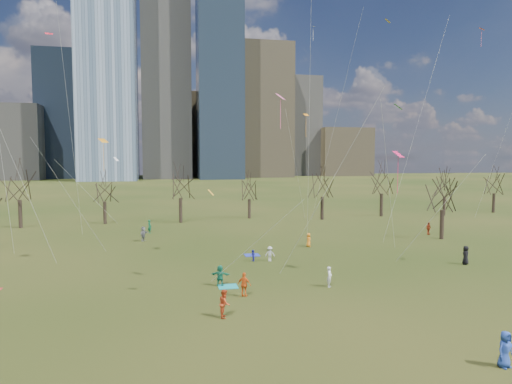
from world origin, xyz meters
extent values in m
plane|color=black|center=(0.00, 0.00, 0.00)|extent=(500.00, 500.00, 0.00)
cube|color=slate|center=(-35.00, 190.00, 59.00)|extent=(26.00, 26.00, 118.00)
cube|color=slate|center=(-8.00, 205.00, 47.50)|extent=(24.00, 24.00, 95.00)
cube|color=#384C66|center=(18.00, 195.00, 52.50)|extent=(22.00, 22.00, 105.00)
cube|color=#726347|center=(45.00, 215.00, 36.00)|extent=(28.00, 28.00, 72.00)
cube|color=#384C66|center=(-60.00, 220.00, 32.50)|extent=(25.00, 25.00, 65.00)
cube|color=slate|center=(70.00, 230.00, 29.00)|extent=(22.00, 22.00, 58.00)
cube|color=#726347|center=(5.00, 240.00, 24.00)|extent=(30.00, 30.00, 48.00)
cube|color=slate|center=(-85.00, 210.00, 18.00)|extent=(35.00, 30.00, 36.00)
cube|color=#726347|center=(95.00, 225.00, 14.00)|extent=(30.00, 28.00, 28.00)
cylinder|color=black|center=(-31.00, 39.00, 2.14)|extent=(0.55, 0.55, 4.28)
cylinder|color=black|center=(-19.00, 41.00, 1.80)|extent=(0.52, 0.52, 3.60)
cylinder|color=black|center=(-7.00, 40.00, 2.02)|extent=(0.54, 0.54, 4.05)
cylinder|color=black|center=(5.00, 43.00, 1.69)|extent=(0.51, 0.51, 3.38)
cylinder|color=black|center=(17.00, 39.00, 1.98)|extent=(0.54, 0.54, 3.96)
cylinder|color=black|center=(29.00, 41.00, 2.07)|extent=(0.54, 0.54, 4.14)
cylinder|color=black|center=(41.00, 40.00, 1.75)|extent=(0.52, 0.52, 3.51)
cylinder|color=black|center=(53.00, 42.00, 1.87)|extent=(0.53, 0.53, 3.74)
cylinder|color=black|center=(26.00, 18.00, 1.91)|extent=(0.53, 0.53, 3.83)
cube|color=teal|center=(-4.47, 1.50, 0.01)|extent=(1.60, 1.50, 0.03)
cube|color=#2333A4|center=(-0.23, 13.09, 0.01)|extent=(1.60, 1.50, 0.03)
imported|color=#2543A0|center=(7.34, -15.64, 0.94)|extent=(1.04, 0.82, 1.88)
imported|color=white|center=(3.73, -0.19, 0.84)|extent=(0.66, 0.74, 1.69)
imported|color=#C7421C|center=(-5.66, -5.61, 0.94)|extent=(0.85, 1.02, 1.88)
imported|color=orange|center=(-3.59, -1.40, 0.93)|extent=(1.16, 1.00, 1.87)
imported|color=#1B7C5D|center=(-5.06, 1.90, 0.87)|extent=(1.70, 1.03, 1.74)
imported|color=black|center=(19.84, 4.66, 0.94)|extent=(0.97, 1.09, 1.87)
imported|color=#292DB4|center=(-0.71, 10.09, 0.59)|extent=(0.53, 0.64, 1.19)
imported|color=silver|center=(1.05, 9.93, 0.76)|extent=(1.06, 0.71, 1.53)
imported|color=#AA3418|center=(26.24, 21.43, 0.87)|extent=(1.10, 0.76, 1.73)
imported|color=slate|center=(-12.25, 24.09, 0.94)|extent=(1.25, 1.81, 1.88)
imported|color=orange|center=(7.28, 16.40, 0.82)|extent=(0.62, 0.86, 1.63)
imported|color=#1A7548|center=(-11.67, 30.22, 0.95)|extent=(0.75, 0.83, 1.89)
plane|color=orange|center=(-15.27, 11.44, 12.29)|extent=(1.35, 1.32, 0.43)
cylinder|color=silver|center=(-17.68, 8.12, 6.85)|extent=(4.83, 6.67, 10.90)
cylinder|color=orange|center=(-15.27, 11.44, 10.64)|extent=(0.04, 0.04, 2.70)
plane|color=yellow|center=(13.95, 10.64, 25.09)|extent=(0.71, 0.81, 0.45)
cylinder|color=silver|center=(16.55, 9.07, 13.24)|extent=(5.22, 3.16, 23.69)
plane|color=#F01A58|center=(10.66, 1.68, 10.93)|extent=(1.26, 1.18, 0.57)
cylinder|color=silver|center=(13.07, -0.81, 6.16)|extent=(4.84, 5.01, 9.54)
cylinder|color=#F01A58|center=(10.66, 1.68, 9.05)|extent=(0.04, 0.04, 3.15)
cylinder|color=silver|center=(5.95, 12.37, 16.71)|extent=(2.13, 7.41, 30.63)
plane|color=green|center=(13.74, 7.57, 15.75)|extent=(1.08, 1.19, 0.58)
cylinder|color=silver|center=(11.49, 4.99, 8.58)|extent=(4.51, 5.18, 14.36)
cylinder|color=silver|center=(-19.59, 17.95, 15.30)|extent=(0.49, 9.27, 27.81)
plane|color=orange|center=(11.22, 30.26, 16.97)|extent=(1.02, 0.94, 0.39)
cylinder|color=silver|center=(8.65, 26.58, 9.19)|extent=(5.16, 7.39, 15.58)
cylinder|color=orange|center=(11.22, 30.26, 15.19)|extent=(0.04, 0.04, 3.00)
plane|color=gold|center=(-6.13, -1.65, 8.07)|extent=(0.58, 0.70, 0.44)
cylinder|color=silver|center=(-3.53, -4.86, 4.73)|extent=(5.21, 6.45, 6.68)
plane|color=red|center=(-18.88, 6.93, 21.09)|extent=(1.06, 1.02, 0.33)
cylinder|color=silver|center=(-21.41, 3.79, 11.25)|extent=(5.08, 6.30, 19.70)
plane|color=#E35388|center=(37.57, 26.93, 29.94)|extent=(1.13, 1.16, 0.42)
cylinder|color=silver|center=(39.67, 23.12, 15.67)|extent=(4.21, 7.64, 28.55)
cylinder|color=#E35388|center=(37.57, 26.93, 28.47)|extent=(0.04, 0.04, 2.40)
plane|color=silver|center=(-16.08, 31.10, 10.43)|extent=(0.89, 0.96, 0.53)
cylinder|color=silver|center=(-19.03, 26.25, 5.92)|extent=(5.92, 9.72, 9.05)
plane|color=white|center=(11.86, 29.21, 29.53)|extent=(1.00, 0.98, 0.24)
cylinder|color=silver|center=(13.56, 24.43, 15.46)|extent=(3.42, 9.59, 28.13)
cylinder|color=white|center=(11.86, 29.21, 28.38)|extent=(0.04, 0.04, 1.83)
plane|color=#F2598C|center=(-0.54, -0.41, 15.35)|extent=(1.04, 1.06, 0.50)
cylinder|color=silver|center=(2.19, -3.65, 8.37)|extent=(5.47, 6.50, 13.95)
cylinder|color=#F2598C|center=(-0.54, -0.41, 13.99)|extent=(0.04, 0.04, 2.21)
camera|label=1|loc=(-9.43, -35.13, 10.62)|focal=32.00mm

